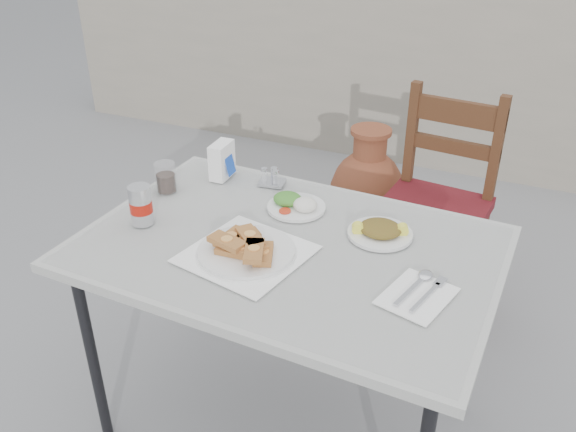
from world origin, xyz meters
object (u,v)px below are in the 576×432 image
at_px(pide_plate, 246,246).
at_px(soda_can, 141,205).
at_px(cafe_table, 288,258).
at_px(salad_chopped_plate, 380,231).
at_px(salad_rice_plate, 296,204).
at_px(napkin_holder, 222,160).
at_px(cola_glass, 166,179).
at_px(terracotta_urn, 367,196).
at_px(chair, 436,204).
at_px(condiment_caddy, 272,179).

xyz_separation_m(pide_plate, soda_can, (-0.40, 0.03, 0.04)).
distance_m(cafe_table, pide_plate, 0.17).
xyz_separation_m(pide_plate, salad_chopped_plate, (0.34, 0.27, -0.01)).
relative_size(salad_rice_plate, napkin_holder, 1.49).
relative_size(cafe_table, cola_glass, 12.26).
relative_size(salad_chopped_plate, napkin_holder, 1.53).
height_order(napkin_holder, terracotta_urn, napkin_holder).
bearing_deg(cafe_table, salad_chopped_plate, 32.53).
bearing_deg(cola_glass, napkin_holder, 54.56).
bearing_deg(salad_rice_plate, terracotta_urn, 92.02).
bearing_deg(salad_chopped_plate, terracotta_urn, 107.75).
height_order(pide_plate, chair, chair).
distance_m(soda_can, condiment_caddy, 0.51).
bearing_deg(condiment_caddy, terracotta_urn, 82.65).
distance_m(salad_chopped_plate, terracotta_urn, 1.25).
relative_size(cola_glass, napkin_holder, 0.79).
xyz_separation_m(napkin_holder, condiment_caddy, (0.20, 0.02, -0.05)).
bearing_deg(cafe_table, soda_can, -171.19).
height_order(napkin_holder, chair, chair).
xyz_separation_m(napkin_holder, chair, (0.71, 0.61, -0.33)).
bearing_deg(chair, cola_glass, -130.50).
xyz_separation_m(soda_can, chair, (0.79, 1.02, -0.33)).
bearing_deg(condiment_caddy, salad_rice_plate, -41.76).
distance_m(condiment_caddy, chair, 0.84).
bearing_deg(salad_rice_plate, cola_glass, -172.51).
bearing_deg(chair, condiment_caddy, -124.84).
distance_m(cafe_table, salad_chopped_plate, 0.31).
relative_size(salad_rice_plate, terracotta_urn, 0.29).
relative_size(salad_rice_plate, salad_chopped_plate, 0.97).
bearing_deg(chair, salad_rice_plate, -110.20).
xyz_separation_m(salad_rice_plate, napkin_holder, (-0.35, 0.12, 0.05)).
height_order(salad_rice_plate, soda_can, soda_can).
bearing_deg(cafe_table, cola_glass, 164.46).
bearing_deg(soda_can, terracotta_urn, 73.81).
bearing_deg(terracotta_urn, cafe_table, -85.39).
bearing_deg(pide_plate, napkin_holder, 126.31).
bearing_deg(cola_glass, terracotta_urn, 68.15).
bearing_deg(cafe_table, pide_plate, -129.59).
relative_size(pide_plate, soda_can, 2.98).
relative_size(cafe_table, terracotta_urn, 1.92).
relative_size(condiment_caddy, terracotta_urn, 0.15).
height_order(soda_can, napkin_holder, napkin_holder).
xyz_separation_m(cafe_table, pide_plate, (-0.09, -0.11, 0.09)).
xyz_separation_m(salad_rice_plate, condiment_caddy, (-0.15, 0.14, 0.00)).
relative_size(salad_chopped_plate, terracotta_urn, 0.30).
xyz_separation_m(cafe_table, salad_rice_plate, (-0.06, 0.21, 0.07)).
bearing_deg(cola_glass, salad_chopped_plate, 0.58).
height_order(salad_rice_plate, salad_chopped_plate, salad_rice_plate).
xyz_separation_m(cafe_table, cola_glass, (-0.55, 0.15, 0.10)).
height_order(cafe_table, salad_chopped_plate, salad_chopped_plate).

